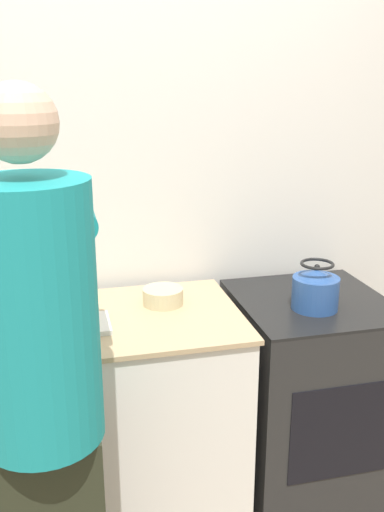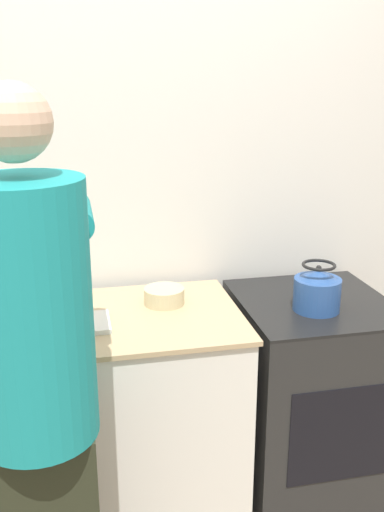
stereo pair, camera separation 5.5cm
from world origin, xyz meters
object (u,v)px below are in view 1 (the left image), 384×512
oven (306,398)px  cutting_board (61,327)px  person (42,393)px  bowl_prep (163,296)px  knife (55,327)px  kettle (315,289)px

oven → cutting_board: (-1.01, -0.07, 0.48)m
person → bowl_prep: (0.46, 0.65, -0.01)m
person → knife: size_ratio=7.18×
person → kettle: size_ratio=9.40×
oven → knife: 1.14m
cutting_board → bowl_prep: (0.40, 0.15, 0.02)m
oven → cutting_board: bearing=-176.1°
knife → bowl_prep: 0.45m
cutting_board → knife: 0.03m
oven → kettle: (-0.03, -0.09, 0.54)m
oven → knife: (-1.03, -0.09, 0.49)m
knife → kettle: 0.99m
oven → bowl_prep: 0.79m
oven → bowl_prep: bearing=172.4°
oven → bowl_prep: (-0.61, 0.08, 0.50)m
oven → bowl_prep: size_ratio=5.74×
oven → person: person is taller
cutting_board → bowl_prep: bowl_prep is taller
oven → cutting_board: size_ratio=2.64×
oven → knife: bearing=-174.8°
person → cutting_board: (0.06, 0.50, -0.04)m
oven → person: 1.31m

